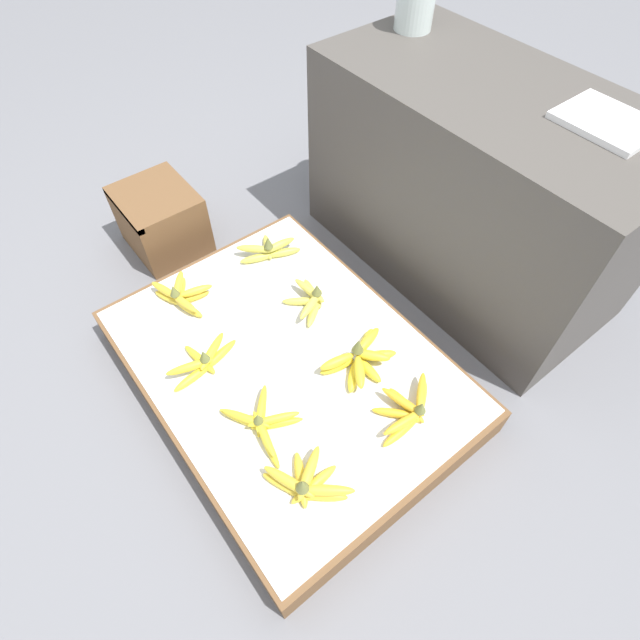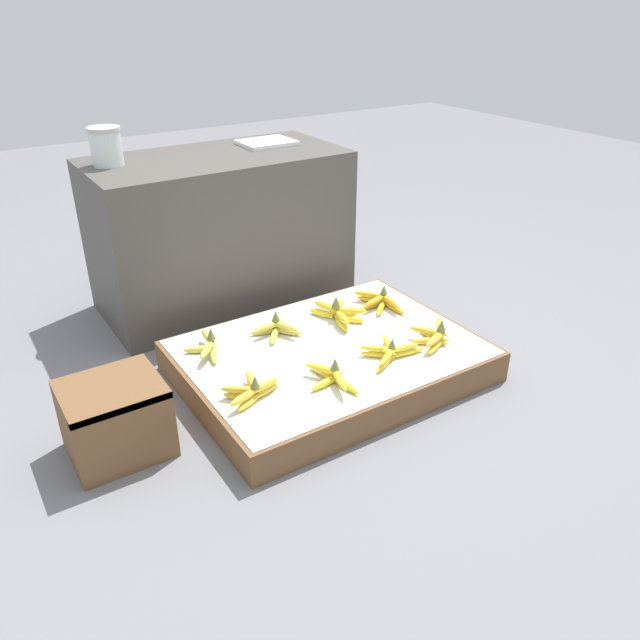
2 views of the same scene
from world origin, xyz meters
name	(u,v)px [view 2 (image 2 of 2)]	position (x,y,z in m)	size (l,w,h in m)	color
ground_plane	(329,374)	(0.00, 0.00, 0.00)	(10.00, 10.00, 0.00)	slate
display_platform	(330,361)	(0.00, 0.00, 0.06)	(1.12, 0.83, 0.13)	brown
back_vendor_table	(221,231)	(-0.05, 0.85, 0.36)	(1.15, 0.58, 0.71)	#4C4742
wooden_crate	(116,419)	(-0.84, -0.01, 0.13)	(0.31, 0.27, 0.26)	brown
banana_bunch_front_left	(251,390)	(-0.42, -0.14, 0.16)	(0.23, 0.18, 0.10)	gold
banana_bunch_front_midleft	(332,376)	(-0.14, -0.22, 0.16)	(0.15, 0.25, 0.10)	yellow
banana_bunch_front_midright	(390,351)	(0.15, -0.19, 0.15)	(0.26, 0.19, 0.09)	yellow
banana_bunch_front_right	(435,336)	(0.37, -0.20, 0.16)	(0.21, 0.18, 0.11)	gold
banana_bunch_middle_left	(208,345)	(-0.41, 0.22, 0.16)	(0.16, 0.22, 0.10)	gold
banana_bunch_middle_midleft	(276,329)	(-0.13, 0.20, 0.16)	(0.19, 0.15, 0.10)	#DBCC4C
banana_bunch_middle_midright	(339,312)	(0.16, 0.17, 0.16)	(0.18, 0.25, 0.11)	yellow
banana_bunch_middle_right	(380,301)	(0.37, 0.17, 0.16)	(0.15, 0.25, 0.10)	gold
glass_jar	(106,146)	(-0.50, 0.92, 0.79)	(0.13, 0.13, 0.16)	silver
foam_tray_white	(267,143)	(0.25, 0.92, 0.72)	(0.25, 0.20, 0.02)	white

